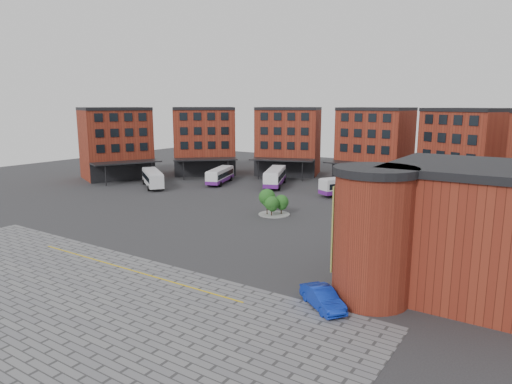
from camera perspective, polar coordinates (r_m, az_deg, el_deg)
The scene contains 13 objects.
ground at distance 55.63m, azimuth -5.96°, elevation -5.02°, with size 160.00×160.00×0.00m, color #28282B.
paving_zone at distance 40.43m, azimuth -24.27°, elevation -12.20°, with size 50.00×22.00×0.02m, color slate.
yellow_line at distance 44.77m, azimuth -15.52°, elevation -9.33°, with size 26.00×0.15×0.02m, color gold.
main_building at distance 88.81m, azimuth 7.41°, elevation 5.67°, with size 94.14×42.48×14.60m.
east_building at distance 39.76m, azimuth 24.57°, elevation -4.56°, with size 17.40×15.40×10.60m.
tree_island at distance 63.23m, azimuth 2.10°, elevation -1.25°, with size 4.40×4.40×3.69m.
bus_a at distance 86.91m, azimuth -12.80°, elevation 1.81°, with size 10.41×8.55×3.12m.
bus_b at distance 89.05m, azimuth -4.51°, elevation 2.10°, with size 5.83×10.72×2.96m.
bus_c at distance 85.76m, azimuth 2.39°, elevation 1.91°, with size 7.11×11.90×3.32m.
bus_d at distance 79.01m, azimuth 11.61°, elevation 0.84°, with size 7.60×10.89×3.11m.
bus_e at distance 74.08m, azimuth 20.41°, elevation -0.36°, with size 7.39×10.30×2.96m.
bus_f at distance 66.89m, azimuth 20.84°, elevation -1.47°, with size 9.01×10.24×3.13m.
blue_car at distance 35.81m, azimuth 8.33°, elevation -12.97°, with size 1.68×4.81×1.59m, color #0D29AA.
Camera 1 is at (34.19, -41.16, 15.23)m, focal length 32.00 mm.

